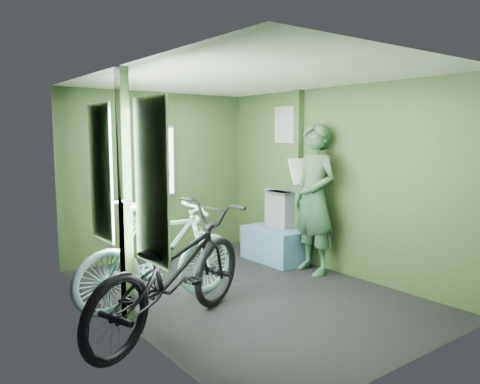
# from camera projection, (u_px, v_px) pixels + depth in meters

# --- Properties ---
(room) EXTENTS (4.00, 4.02, 2.31)m
(room) POSITION_uv_depth(u_px,v_px,m) (241.00, 161.00, 4.95)
(room) COLOR black
(room) RESTS_ON ground
(bicycle_black) EXTENTS (2.25, 1.59, 1.16)m
(bicycle_black) POSITION_uv_depth(u_px,v_px,m) (174.00, 331.00, 4.11)
(bicycle_black) COLOR black
(bicycle_black) RESTS_ON ground
(bicycle_mint) EXTENTS (1.78, 0.67, 1.12)m
(bicycle_mint) POSITION_uv_depth(u_px,v_px,m) (161.00, 306.00, 4.70)
(bicycle_mint) COLOR #7AB8AA
(bicycle_mint) RESTS_ON ground
(passenger) EXTENTS (0.51, 0.75, 1.85)m
(passenger) POSITION_uv_depth(u_px,v_px,m) (314.00, 199.00, 5.77)
(passenger) COLOR #294C2F
(passenger) RESTS_ON ground
(waste_box) EXTENTS (0.28, 0.39, 0.95)m
(waste_box) POSITION_uv_depth(u_px,v_px,m) (282.00, 225.00, 6.44)
(waste_box) COLOR slate
(waste_box) RESTS_ON ground
(bench_seat) EXTENTS (0.50, 0.90, 0.95)m
(bench_seat) POSITION_uv_depth(u_px,v_px,m) (276.00, 240.00, 6.39)
(bench_seat) COLOR #2F4B63
(bench_seat) RESTS_ON ground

